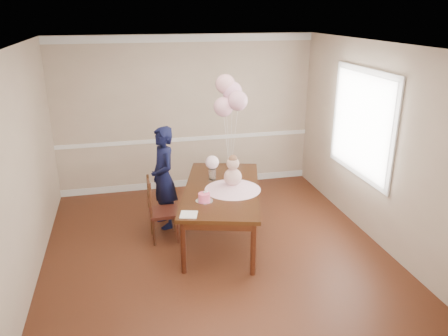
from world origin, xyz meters
TOP-DOWN VIEW (x-y plane):
  - floor at (0.00, 0.00)m, footprint 4.50×5.00m
  - ceiling at (0.00, 0.00)m, footprint 4.50×5.00m
  - wall_back at (0.00, 2.50)m, footprint 4.50×0.02m
  - wall_front at (0.00, -2.50)m, footprint 4.50×0.02m
  - wall_left at (-2.25, 0.00)m, footprint 0.02×5.00m
  - wall_right at (2.25, 0.00)m, footprint 0.02×5.00m
  - chair_rail_trim at (0.00, 2.49)m, footprint 4.50×0.02m
  - crown_molding at (0.00, 2.49)m, footprint 4.50×0.02m
  - baseboard_trim at (0.00, 2.49)m, footprint 4.50×0.02m
  - window_frame at (2.23, 0.50)m, footprint 0.02×1.66m
  - window_blinds at (2.21, 0.50)m, footprint 0.01×1.50m
  - dining_table_top at (0.17, 0.49)m, footprint 1.53×2.23m
  - table_apron at (0.17, 0.49)m, footprint 1.40×2.10m
  - table_leg_fl at (-0.49, -0.30)m, footprint 0.09×0.09m
  - table_leg_fr at (0.33, -0.53)m, footprint 0.09×0.09m
  - table_leg_bl at (0.01, 1.50)m, footprint 0.09×0.09m
  - table_leg_br at (0.83, 1.27)m, footprint 0.09×0.09m
  - baby_skirt at (0.30, 0.40)m, footprint 0.95×0.95m
  - baby_torso at (0.30, 0.40)m, footprint 0.24×0.24m
  - baby_head at (0.30, 0.40)m, footprint 0.17×0.17m
  - baby_hair at (0.30, 0.40)m, footprint 0.12×0.12m
  - cake_platter at (-0.15, 0.10)m, footprint 0.28×0.28m
  - birthday_cake at (-0.15, 0.10)m, footprint 0.19×0.19m
  - cake_flower_a at (-0.15, 0.10)m, footprint 0.03×0.03m
  - cake_flower_b at (-0.11, 0.11)m, footprint 0.03×0.03m
  - rose_vase_near at (0.11, 0.82)m, footprint 0.13×0.13m
  - roses_near at (0.11, 0.82)m, footprint 0.19×0.19m
  - napkin at (-0.40, -0.25)m, footprint 0.25×0.25m
  - balloon_weight at (0.42, 1.00)m, footprint 0.05×0.05m
  - balloon_a at (0.32, 1.02)m, footprint 0.28×0.28m
  - balloon_b at (0.50, 0.92)m, footprint 0.28×0.28m
  - balloon_c at (0.47, 1.09)m, footprint 0.28×0.28m
  - balloon_d at (0.37, 1.13)m, footprint 0.28×0.28m
  - balloon_ribbon_a at (0.37, 1.01)m, footprint 0.09×0.03m
  - balloon_ribbon_b at (0.46, 0.96)m, footprint 0.09×0.08m
  - balloon_ribbon_c at (0.44, 1.04)m, footprint 0.05×0.09m
  - balloon_ribbon_d at (0.40, 1.06)m, footprint 0.06×0.12m
  - dining_chair_seat at (-0.63, 0.62)m, footprint 0.41×0.41m
  - chair_leg_fl at (-0.79, 0.45)m, footprint 0.04×0.04m
  - chair_leg_fr at (-0.47, 0.46)m, footprint 0.04×0.04m
  - chair_leg_bl at (-0.80, 0.78)m, footprint 0.04×0.04m
  - chair_leg_br at (-0.47, 0.79)m, footprint 0.04×0.04m
  - chair_back_post_l at (-0.81, 0.45)m, footprint 0.04×0.04m
  - chair_back_post_r at (-0.82, 0.78)m, footprint 0.04×0.04m
  - chair_slat_low at (-0.81, 0.62)m, footprint 0.03×0.37m
  - chair_slat_mid at (-0.81, 0.62)m, footprint 0.03×0.37m
  - chair_slat_top at (-0.81, 0.62)m, footprint 0.03×0.37m
  - woman at (-0.58, 1.04)m, footprint 0.48×0.62m

SIDE VIEW (x-z plane):
  - floor at x=0.00m, z-range 0.00..0.00m
  - baseboard_trim at x=0.00m, z-range 0.00..0.12m
  - chair_leg_fl at x=-0.79m, z-range 0.00..0.39m
  - chair_leg_fr at x=-0.47m, z-range 0.00..0.39m
  - chair_leg_bl at x=-0.80m, z-range 0.00..0.39m
  - chair_leg_br at x=-0.47m, z-range 0.00..0.39m
  - table_leg_fl at x=-0.49m, z-range 0.00..0.71m
  - table_leg_fr at x=0.33m, z-range 0.00..0.71m
  - table_leg_bl at x=0.01m, z-range 0.00..0.71m
  - table_leg_br at x=0.83m, z-range 0.00..0.71m
  - dining_chair_seat at x=-0.63m, z-range 0.39..0.43m
  - chair_slat_low at x=-0.81m, z-range 0.54..0.59m
  - table_apron at x=0.17m, z-range 0.61..0.71m
  - chair_back_post_l at x=-0.81m, z-range 0.42..0.93m
  - chair_back_post_r at x=-0.82m, z-range 0.42..0.93m
  - chair_slat_mid at x=-0.81m, z-range 0.69..0.73m
  - dining_table_top at x=0.17m, z-range 0.71..0.76m
  - cake_platter at x=-0.15m, z-range 0.76..0.77m
  - woman at x=-0.58m, z-range 0.00..1.53m
  - napkin at x=-0.40m, z-range 0.76..0.77m
  - balloon_weight at x=0.42m, z-range 0.76..0.78m
  - baby_skirt at x=0.30m, z-range 0.76..0.86m
  - birthday_cake at x=-0.15m, z-range 0.77..0.87m
  - rose_vase_near at x=0.11m, z-range 0.76..0.92m
  - chair_slat_top at x=-0.81m, z-range 0.83..0.88m
  - cake_flower_a at x=-0.15m, z-range 0.87..0.90m
  - cake_flower_b at x=-0.11m, z-range 0.87..0.90m
  - chair_rail_trim at x=0.00m, z-range 0.86..0.94m
  - baby_torso at x=0.30m, z-range 0.82..1.07m
  - roses_near at x=0.11m, z-range 0.93..1.12m
  - baby_head at x=0.30m, z-range 1.05..1.22m
  - baby_hair at x=0.30m, z-range 1.14..1.26m
  - balloon_ribbon_a at x=0.37m, z-range 0.77..1.62m
  - balloon_ribbon_b at x=0.46m, z-range 0.77..1.72m
  - balloon_ribbon_c at x=0.44m, z-range 0.77..1.82m
  - balloon_ribbon_d at x=0.40m, z-range 0.77..1.92m
  - wall_back at x=0.00m, z-range 0.00..2.70m
  - wall_front at x=0.00m, z-range 0.00..2.70m
  - wall_left at x=-2.25m, z-range 0.00..2.70m
  - wall_right at x=2.25m, z-range 0.00..2.70m
  - window_frame at x=2.23m, z-range 0.77..2.33m
  - window_blinds at x=2.21m, z-range 0.85..2.25m
  - balloon_a at x=0.32m, z-range 1.63..1.92m
  - balloon_b at x=0.50m, z-range 1.73..2.02m
  - balloon_c at x=0.47m, z-range 1.84..2.12m
  - balloon_d at x=0.37m, z-range 1.94..2.22m
  - crown_molding at x=0.00m, z-range 2.57..2.69m
  - ceiling at x=0.00m, z-range 2.69..2.71m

